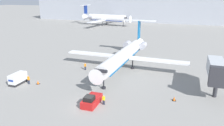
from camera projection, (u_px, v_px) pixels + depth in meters
The scene contains 12 objects.
ground_plane at pixel (87, 106), 34.90m from camera, with size 600.00×600.00×0.00m, color gray.
terminal_building at pixel (165, 9), 141.04m from camera, with size 180.00×16.80×16.28m.
airplane_main at pixel (124, 55), 51.63m from camera, with size 29.65×30.76×10.24m.
pushback_tug at pixel (92, 100), 35.35m from camera, with size 2.11×4.47×1.85m.
luggage_cart at pixel (18, 79), 43.54m from camera, with size 1.63×3.75×2.17m.
worker_near_tug at pixel (104, 100), 35.22m from camera, with size 0.40×0.24×1.66m.
worker_by_wing at pixel (85, 66), 51.66m from camera, with size 0.40×0.24×1.75m.
worker_on_apron at pixel (29, 80), 43.40m from camera, with size 0.40×0.25×1.81m.
traffic_cone_left at pixel (38, 82), 43.54m from camera, with size 0.62×0.62×0.74m.
traffic_cone_right at pixel (174, 99), 36.72m from camera, with size 0.62×0.62×0.71m.
airplane_parked_far_right at pixel (106, 18), 127.12m from camera, with size 30.60×35.94×11.35m.
jet_bridge at pixel (217, 70), 38.28m from camera, with size 3.20×9.40×6.19m.
Camera 1 is at (13.79, -28.33, 17.03)m, focal length 35.00 mm.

